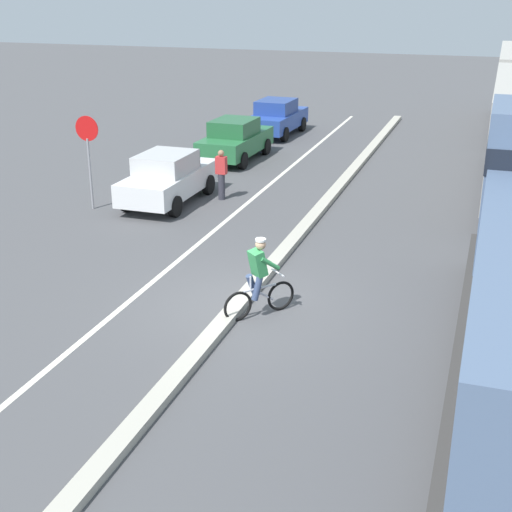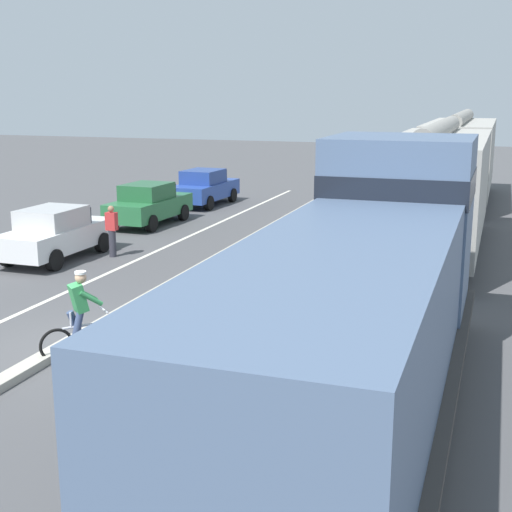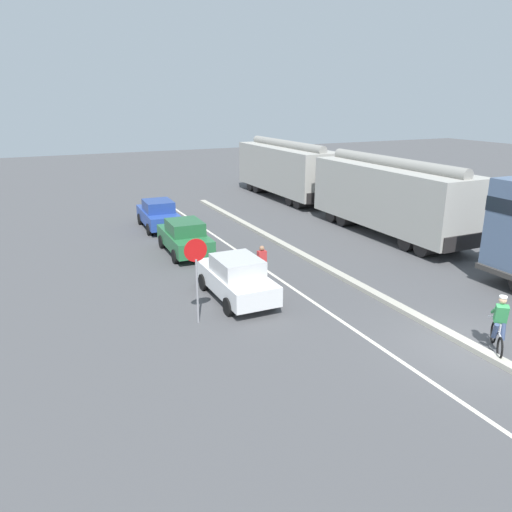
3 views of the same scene
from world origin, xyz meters
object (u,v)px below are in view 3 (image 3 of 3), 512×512
at_px(cyclist, 499,325).
at_px(pedestrian_by_cars, 262,265).
at_px(stop_sign, 196,265).
at_px(hopper_car_middle, 286,170).
at_px(parked_car_green, 185,237).
at_px(hopper_car_lead, 390,197).
at_px(parked_car_white, 236,278).
at_px(parked_car_blue, 158,214).

height_order(cyclist, pedestrian_by_cars, cyclist).
bearing_deg(stop_sign, hopper_car_middle, 53.98).
height_order(stop_sign, pedestrian_by_cars, stop_sign).
xyz_separation_m(hopper_car_middle, stop_sign, (-12.87, -17.70, -0.05)).
height_order(parked_car_green, stop_sign, stop_sign).
height_order(hopper_car_lead, parked_car_green, hopper_car_lead).
bearing_deg(hopper_car_lead, parked_car_white, -156.54).
relative_size(hopper_car_middle, parked_car_blue, 2.49).
bearing_deg(parked_car_blue, hopper_car_lead, -31.75).
bearing_deg(parked_car_white, cyclist, -52.48).
height_order(hopper_car_lead, cyclist, hopper_car_lead).
bearing_deg(hopper_car_middle, cyclist, -103.48).
distance_m(parked_car_white, parked_car_blue, 11.44).
height_order(parked_car_green, pedestrian_by_cars, same).
height_order(parked_car_blue, stop_sign, stop_sign).
bearing_deg(parked_car_white, pedestrian_by_cars, 30.47).
xyz_separation_m(cyclist, stop_sign, (-7.29, 5.59, 1.21)).
bearing_deg(cyclist, parked_car_blue, 105.92).
bearing_deg(parked_car_blue, parked_car_white, -90.46).
height_order(hopper_car_lead, parked_car_blue, hopper_car_lead).
bearing_deg(hopper_car_middle, stop_sign, -126.02).
height_order(hopper_car_lead, parked_car_white, hopper_car_lead).
relative_size(parked_car_green, parked_car_blue, 1.00).
height_order(hopper_car_middle, parked_car_white, hopper_car_middle).
bearing_deg(stop_sign, parked_car_white, 34.86).
distance_m(parked_car_blue, cyclist, 19.12).
height_order(hopper_car_middle, cyclist, hopper_car_middle).
distance_m(hopper_car_middle, parked_car_blue, 11.95).
xyz_separation_m(parked_car_white, parked_car_green, (-0.01, 6.19, 0.00)).
distance_m(hopper_car_middle, cyclist, 23.98).
relative_size(hopper_car_middle, pedestrian_by_cars, 6.54).
bearing_deg(stop_sign, cyclist, -37.47).
bearing_deg(hopper_car_lead, parked_car_green, 172.43).
relative_size(parked_car_white, parked_car_blue, 0.99).
xyz_separation_m(parked_car_blue, pedestrian_by_cars, (1.38, -10.57, 0.03)).
height_order(parked_car_green, cyclist, cyclist).
bearing_deg(parked_car_white, parked_car_blue, 89.54).
relative_size(stop_sign, pedestrian_by_cars, 1.78).
bearing_deg(hopper_car_lead, cyclist, -115.53).
xyz_separation_m(hopper_car_middle, parked_car_blue, (-10.83, -4.90, -1.26)).
height_order(hopper_car_middle, parked_car_blue, hopper_car_middle).
height_order(parked_car_white, parked_car_green, same).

